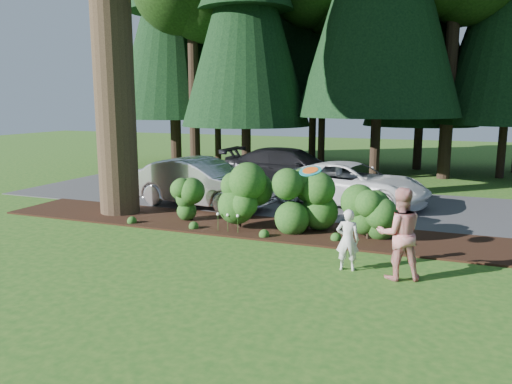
{
  "coord_description": "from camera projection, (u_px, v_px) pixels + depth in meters",
  "views": [
    {
      "loc": [
        5.3,
        -9.72,
        3.58
      ],
      "look_at": [
        0.7,
        1.96,
        1.3
      ],
      "focal_mm": 35.0,
      "sensor_mm": 36.0,
      "label": 1
    }
  ],
  "objects": [
    {
      "name": "ground",
      "position": [
        196.0,
        260.0,
        11.45
      ],
      "size": [
        80.0,
        80.0,
        0.0
      ],
      "primitive_type": "plane",
      "color": "#1F5117",
      "rests_on": "ground"
    },
    {
      "name": "mulch_bed",
      "position": [
        250.0,
        226.0,
        14.42
      ],
      "size": [
        16.0,
        2.5,
        0.05
      ],
      "primitive_type": "cube",
      "color": "black",
      "rests_on": "ground"
    },
    {
      "name": "driveway",
      "position": [
        293.0,
        200.0,
        18.31
      ],
      "size": [
        22.0,
        6.0,
        0.03
      ],
      "primitive_type": "cube",
      "color": "#38383A",
      "rests_on": "ground"
    },
    {
      "name": "shrub_row",
      "position": [
        274.0,
        202.0,
        13.9
      ],
      "size": [
        6.53,
        1.6,
        1.61
      ],
      "color": "#1A4715",
      "rests_on": "ground"
    },
    {
      "name": "lily_cluster",
      "position": [
        228.0,
        216.0,
        13.67
      ],
      "size": [
        0.69,
        0.09,
        0.57
      ],
      "color": "#1A4715",
      "rests_on": "ground"
    },
    {
      "name": "car_silver_wagon",
      "position": [
        201.0,
        183.0,
        17.0
      ],
      "size": [
        5.2,
        2.49,
        1.64
      ],
      "primitive_type": "imported",
      "rotation": [
        0.0,
        0.0,
        1.42
      ],
      "color": "#B9B9BE",
      "rests_on": "driveway"
    },
    {
      "name": "car_white_suv",
      "position": [
        351.0,
        184.0,
        17.29
      ],
      "size": [
        5.69,
        3.41,
        1.48
      ],
      "primitive_type": "imported",
      "rotation": [
        0.0,
        0.0,
        1.38
      ],
      "color": "white",
      "rests_on": "driveway"
    },
    {
      "name": "car_dark_suv",
      "position": [
        291.0,
        169.0,
        20.56
      ],
      "size": [
        5.74,
        2.4,
        1.66
      ],
      "primitive_type": "imported",
      "rotation": [
        0.0,
        0.0,
        1.56
      ],
      "color": "black",
      "rests_on": "driveway"
    },
    {
      "name": "child",
      "position": [
        348.0,
        240.0,
        10.65
      ],
      "size": [
        0.53,
        0.39,
        1.34
      ],
      "primitive_type": "imported",
      "rotation": [
        0.0,
        0.0,
        3.28
      ],
      "color": "silver",
      "rests_on": "ground"
    },
    {
      "name": "adult",
      "position": [
        399.0,
        234.0,
        10.09
      ],
      "size": [
        1.12,
        1.0,
        1.9
      ],
      "primitive_type": "imported",
      "rotation": [
        0.0,
        0.0,
        3.5
      ],
      "color": "#B11718",
      "rests_on": "ground"
    },
    {
      "name": "frisbee",
      "position": [
        310.0,
        171.0,
        10.92
      ],
      "size": [
        0.51,
        0.48,
        0.21
      ],
      "color": "#187B86",
      "rests_on": "ground"
    }
  ]
}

